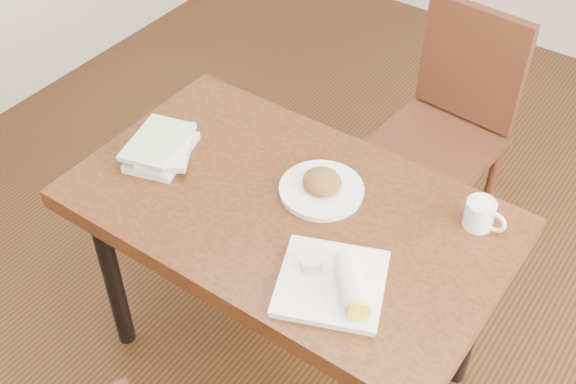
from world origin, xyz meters
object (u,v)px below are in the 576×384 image
Objects in this scene: plate_scone at (322,187)px; table at (288,226)px; book_stack at (162,148)px; plate_burrito at (337,283)px; coffee_mug at (481,214)px; chair_far at (450,118)px.

table is at bearing -118.10° from plate_scone.
table is 4.51× the size of book_stack.
book_stack is at bearing 169.03° from plate_burrito.
coffee_mug reaches higher than book_stack.
plate_burrito is at bearing -80.71° from chair_far.
plate_scone is (-0.05, -0.80, 0.23)m from chair_far.
coffee_mug is at bearing 64.90° from plate_burrito.
plate_burrito reaches higher than plate_scone.
chair_far reaches higher than book_stack.
table is at bearing -153.50° from coffee_mug.
coffee_mug is at bearing -60.51° from chair_far.
plate_scone reaches higher than table.
table is 0.35m from plate_burrito.
book_stack is at bearing -174.53° from table.
chair_far is 1.11m from book_stack.
chair_far is at bearing 119.49° from coffee_mug.
table is at bearing 147.03° from plate_burrito.
plate_scone is at bearing 15.66° from book_stack.
plate_scone is at bearing -161.55° from coffee_mug.
plate_burrito is 0.73m from book_stack.
plate_scone is 2.00× the size of coffee_mug.
plate_burrito is (0.28, -0.18, 0.11)m from table.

